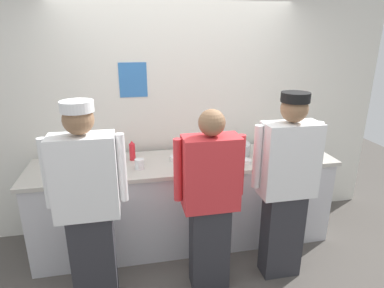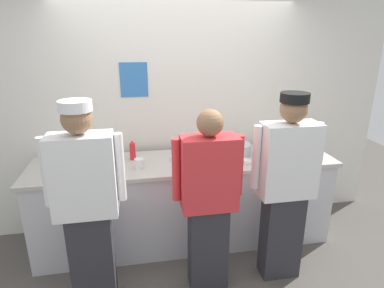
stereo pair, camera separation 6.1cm
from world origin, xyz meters
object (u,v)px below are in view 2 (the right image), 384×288
(ramekin_orange_sauce, at_px, (306,154))
(ramekin_red_sauce, at_px, (259,148))
(chef_near_left, at_px, (86,202))
(squeeze_bottle_primary, at_px, (133,150))
(chef_far_right, at_px, (286,185))
(chef_center, at_px, (209,199))
(sheet_tray, at_px, (76,167))
(deli_cup, at_px, (139,164))
(ramekin_yellow_sauce, at_px, (175,158))
(chefs_knife, at_px, (281,149))
(mixing_bowl_steel, at_px, (235,149))
(ramekin_green_sauce, at_px, (246,161))
(plate_stack_front, at_px, (266,155))

(ramekin_orange_sauce, distance_m, ramekin_red_sauce, 0.50)
(chef_near_left, distance_m, squeeze_bottle_primary, 0.92)
(chef_far_right, xyz_separation_m, squeeze_bottle_primary, (-1.30, 0.82, 0.11))
(chef_far_right, height_order, ramekin_orange_sauce, chef_far_right)
(chef_center, height_order, sheet_tray, chef_center)
(squeeze_bottle_primary, height_order, deli_cup, squeeze_bottle_primary)
(ramekin_orange_sauce, relative_size, ramekin_yellow_sauce, 1.05)
(ramekin_yellow_sauce, height_order, chefs_knife, ramekin_yellow_sauce)
(ramekin_orange_sauce, relative_size, chefs_knife, 0.40)
(chef_far_right, bearing_deg, mixing_bowl_steel, 106.10)
(mixing_bowl_steel, height_order, ramekin_green_sauce, mixing_bowl_steel)
(chef_far_right, xyz_separation_m, deli_cup, (-1.25, 0.56, 0.06))
(chef_center, xyz_separation_m, chefs_knife, (1.04, 0.86, 0.08))
(mixing_bowl_steel, bearing_deg, ramekin_orange_sauce, -14.62)
(chef_near_left, distance_m, chef_center, 0.98)
(mixing_bowl_steel, bearing_deg, ramekin_yellow_sauce, -174.46)
(plate_stack_front, distance_m, mixing_bowl_steel, 0.33)
(squeeze_bottle_primary, relative_size, deli_cup, 2.05)
(ramekin_red_sauce, relative_size, ramekin_yellow_sauce, 0.96)
(chef_center, distance_m, ramekin_yellow_sauce, 0.76)
(squeeze_bottle_primary, bearing_deg, chef_center, -54.05)
(plate_stack_front, bearing_deg, ramekin_green_sauce, -156.53)
(ramekin_yellow_sauce, height_order, deli_cup, deli_cup)
(squeeze_bottle_primary, height_order, ramekin_red_sauce, squeeze_bottle_primary)
(ramekin_green_sauce, relative_size, ramekin_red_sauce, 1.05)
(chef_far_right, relative_size, sheet_tray, 3.43)
(squeeze_bottle_primary, relative_size, ramekin_orange_sauce, 1.88)
(chef_center, relative_size, plate_stack_front, 7.35)
(chef_far_right, distance_m, squeeze_bottle_primary, 1.54)
(chef_near_left, relative_size, mixing_bowl_steel, 5.27)
(mixing_bowl_steel, relative_size, ramekin_red_sauce, 3.27)
(chef_far_right, height_order, ramekin_yellow_sauce, chef_far_right)
(chef_near_left, height_order, chefs_knife, chef_near_left)
(ramekin_red_sauce, bearing_deg, sheet_tray, -174.16)
(chef_center, relative_size, ramekin_yellow_sauce, 15.66)
(ramekin_green_sauce, bearing_deg, plate_stack_front, 23.47)
(chef_center, xyz_separation_m, squeeze_bottle_primary, (-0.61, 0.84, 0.18))
(ramekin_yellow_sauce, bearing_deg, ramekin_orange_sauce, -5.16)
(ramekin_red_sauce, relative_size, chefs_knife, 0.36)
(ramekin_green_sauce, height_order, ramekin_yellow_sauce, ramekin_yellow_sauce)
(mixing_bowl_steel, height_order, ramekin_orange_sauce, mixing_bowl_steel)
(chef_center, xyz_separation_m, ramekin_orange_sauce, (1.20, 0.60, 0.10))
(chef_near_left, bearing_deg, mixing_bowl_steel, 28.42)
(chef_center, bearing_deg, deli_cup, 133.40)
(deli_cup, bearing_deg, ramekin_orange_sauce, 0.66)
(mixing_bowl_steel, distance_m, ramekin_red_sauce, 0.33)
(sheet_tray, bearing_deg, chef_far_right, -19.79)
(mixing_bowl_steel, height_order, ramekin_yellow_sauce, mixing_bowl_steel)
(chef_near_left, xyz_separation_m, squeeze_bottle_primary, (0.37, 0.83, 0.11))
(chefs_knife, bearing_deg, squeeze_bottle_primary, -179.32)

